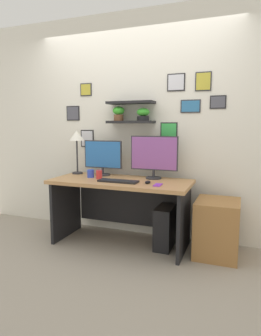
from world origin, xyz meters
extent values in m
plane|color=gray|center=(0.00, 0.00, 0.00)|extent=(8.00, 8.00, 0.00)
cube|color=silver|center=(0.00, 0.44, 1.35)|extent=(4.40, 0.04, 2.70)
cube|color=black|center=(0.00, 0.32, 1.40)|extent=(0.57, 0.20, 0.03)
cube|color=black|center=(0.00, 0.32, 1.62)|extent=(0.57, 0.20, 0.03)
cylinder|color=black|center=(0.16, 0.32, 1.44)|extent=(0.14, 0.14, 0.05)
ellipsoid|color=green|center=(0.16, 0.32, 1.51)|extent=(0.15, 0.15, 0.09)
cylinder|color=brown|center=(-0.16, 0.32, 1.45)|extent=(0.12, 0.12, 0.07)
ellipsoid|color=green|center=(-0.16, 0.32, 1.53)|extent=(0.14, 0.14, 0.10)
cube|color=#2D2D33|center=(-0.65, 0.42, 1.81)|extent=(0.16, 0.02, 0.16)
cube|color=gold|center=(-0.65, 0.41, 1.81)|extent=(0.14, 0.00, 0.14)
cube|color=#2D2D33|center=(0.82, 0.42, 1.84)|extent=(0.18, 0.02, 0.21)
cube|color=gold|center=(0.82, 0.41, 1.84)|extent=(0.15, 0.00, 0.18)
cube|color=#2D2D33|center=(0.69, 0.42, 1.57)|extent=(0.22, 0.02, 0.15)
cube|color=teal|center=(0.69, 0.41, 1.57)|extent=(0.20, 0.00, 0.12)
cube|color=black|center=(-0.64, 0.42, 1.19)|extent=(0.18, 0.02, 0.22)
cube|color=silver|center=(-0.64, 0.41, 1.19)|extent=(0.16, 0.00, 0.20)
cube|color=black|center=(0.44, 0.42, 1.27)|extent=(0.20, 0.02, 0.24)
cube|color=green|center=(0.44, 0.41, 1.27)|extent=(0.18, 0.00, 0.22)
cube|color=black|center=(-0.85, 0.42, 1.51)|extent=(0.19, 0.02, 0.19)
cube|color=#4C4C56|center=(-0.85, 0.41, 1.51)|extent=(0.17, 0.00, 0.16)
cube|color=black|center=(0.52, 0.42, 1.84)|extent=(0.20, 0.02, 0.19)
cube|color=silver|center=(0.52, 0.41, 1.84)|extent=(0.18, 0.00, 0.17)
cube|color=black|center=(0.99, 0.42, 1.61)|extent=(0.17, 0.02, 0.14)
cube|color=#4C4C56|center=(0.99, 0.41, 1.61)|extent=(0.15, 0.00, 0.12)
cube|color=tan|center=(0.00, 0.00, 0.73)|extent=(1.57, 0.68, 0.04)
cube|color=black|center=(-0.73, 0.00, 0.35)|extent=(0.04, 0.62, 0.71)
cube|color=black|center=(0.73, 0.00, 0.35)|extent=(0.04, 0.62, 0.71)
cube|color=black|center=(0.00, 0.30, 0.39)|extent=(1.37, 0.02, 0.50)
cylinder|color=#2D2D33|center=(-0.32, 0.21, 0.76)|extent=(0.18, 0.18, 0.02)
cylinder|color=#2D2D33|center=(-0.32, 0.21, 0.81)|extent=(0.03, 0.03, 0.08)
cube|color=#2D2D33|center=(-0.32, 0.22, 1.01)|extent=(0.49, 0.02, 0.34)
cube|color=#2866B2|center=(-0.32, 0.21, 1.01)|extent=(0.46, 0.00, 0.31)
cylinder|color=#2D2D33|center=(0.32, 0.21, 0.76)|extent=(0.18, 0.18, 0.02)
cylinder|color=#2D2D33|center=(0.32, 0.21, 0.81)|extent=(0.03, 0.03, 0.09)
cube|color=#2D2D33|center=(0.32, 0.22, 1.04)|extent=(0.55, 0.02, 0.39)
cube|color=#8C4C99|center=(0.32, 0.21, 1.04)|extent=(0.53, 0.00, 0.37)
cube|color=black|center=(0.02, -0.12, 0.76)|extent=(0.44, 0.14, 0.02)
ellipsoid|color=black|center=(0.35, -0.10, 0.77)|extent=(0.06, 0.09, 0.03)
cylinder|color=#2D2D33|center=(-0.68, 0.20, 0.76)|extent=(0.13, 0.13, 0.02)
cylinder|color=#2D2D33|center=(-0.68, 0.20, 0.97)|extent=(0.02, 0.02, 0.40)
cone|color=white|center=(-0.68, 0.20, 1.23)|extent=(0.18, 0.18, 0.12)
cube|color=purple|center=(0.47, -0.15, 0.76)|extent=(0.07, 0.14, 0.01)
cylinder|color=blue|center=(-0.39, 0.03, 0.80)|extent=(0.08, 0.08, 0.09)
cylinder|color=red|center=(-0.26, -0.02, 0.80)|extent=(0.07, 0.07, 0.10)
cube|color=#9E6B38|center=(1.06, 0.08, 0.29)|extent=(0.44, 0.50, 0.59)
cube|color=black|center=(0.50, 0.10, 0.23)|extent=(0.18, 0.40, 0.46)
camera|label=1|loc=(1.26, -3.03, 1.36)|focal=31.70mm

